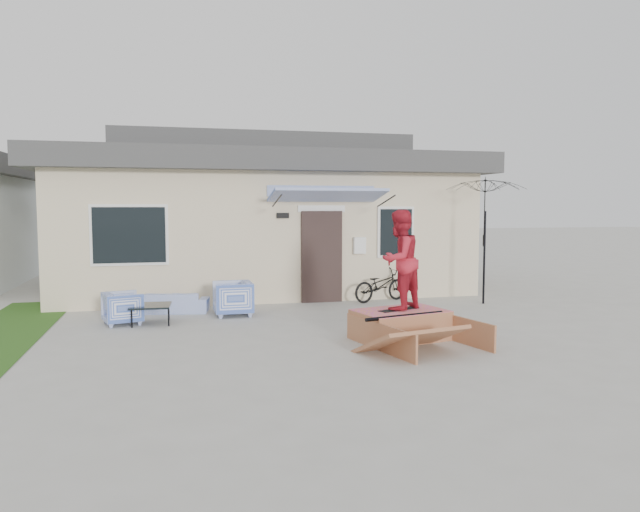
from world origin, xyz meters
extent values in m
plane|color=#A6A59E|center=(0.00, 0.00, 0.00)|extent=(90.00, 90.00, 0.00)
cube|color=beige|center=(0.00, 8.00, 1.50)|extent=(10.00, 7.00, 3.00)
cube|color=#3C3C3C|center=(0.00, 8.00, 3.25)|extent=(10.80, 7.80, 0.50)
cube|color=#3C3C3C|center=(0.00, 8.00, 3.80)|extent=(7.50, 4.50, 0.60)
cube|color=#2F201D|center=(1.00, 4.46, 1.05)|extent=(0.95, 0.08, 2.10)
cube|color=white|center=(-3.20, 4.47, 1.60)|extent=(1.60, 0.06, 1.30)
cube|color=white|center=(2.80, 4.47, 1.60)|extent=(0.90, 0.06, 1.20)
cube|color=#385ABC|center=(1.00, 3.95, 2.45)|extent=(2.50, 1.09, 0.29)
imported|color=#385ABC|center=(-2.33, 3.91, 0.28)|extent=(1.50, 0.68, 0.56)
imported|color=#385ABC|center=(-3.24, 2.85, 0.34)|extent=(0.77, 0.80, 0.68)
imported|color=#385ABC|center=(-1.16, 3.26, 0.39)|extent=(0.72, 0.77, 0.77)
cube|color=black|center=(-2.74, 2.79, 0.18)|extent=(0.78, 0.78, 0.36)
imported|color=black|center=(2.35, 4.23, 0.47)|extent=(1.55, 0.95, 0.94)
cylinder|color=black|center=(4.52, 3.38, 1.05)|extent=(0.05, 0.05, 2.10)
imported|color=black|center=(4.52, 3.38, 1.75)|extent=(1.97, 1.85, 0.90)
cube|color=black|center=(1.32, 0.46, 0.51)|extent=(0.79, 0.48, 0.05)
imported|color=red|center=(1.32, 0.46, 1.36)|extent=(1.02, 0.97, 1.65)
camera|label=1|loc=(-2.31, -8.73, 2.21)|focal=33.43mm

